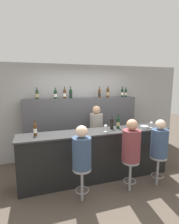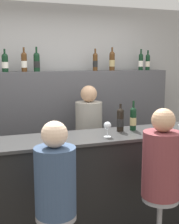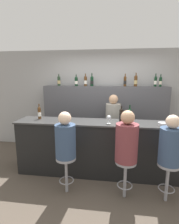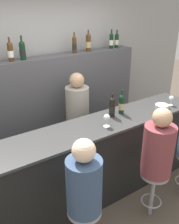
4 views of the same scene
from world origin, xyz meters
name	(u,v)px [view 1 (image 1 of 4)]	position (x,y,z in m)	size (l,w,h in m)	color
ground_plane	(101,184)	(0.00, 0.00, 0.00)	(16.00, 16.00, 0.00)	#4C4238
wall_back	(80,111)	(0.00, 1.65, 1.30)	(6.40, 0.05, 2.60)	#9E9E9E
bar_counter	(97,155)	(0.00, 0.27, 0.54)	(3.30, 0.58, 1.08)	black
back_bar_cabinet	(83,128)	(0.00, 1.43, 0.85)	(3.10, 0.28, 1.69)	#4C4C51
wine_bottle_counter_0	(35,129)	(-1.26, 0.35, 1.20)	(0.07, 0.07, 0.31)	#4C2D14
wine_bottle_counter_1	(112,123)	(0.38, 0.35, 1.20)	(0.08, 0.08, 0.30)	black
wine_bottle_counter_2	(118,123)	(0.54, 0.35, 1.21)	(0.07, 0.07, 0.33)	black
wine_bottle_backbar_0	(37,94)	(-1.17, 1.43, 1.82)	(0.08, 0.08, 0.30)	#233823
wine_bottle_backbar_1	(55,94)	(-0.72, 1.43, 1.81)	(0.08, 0.08, 0.29)	black
wine_bottle_backbar_2	(65,94)	(-0.48, 1.43, 1.82)	(0.08, 0.08, 0.31)	#4C2D14
wine_bottle_backbar_3	(71,94)	(-0.32, 1.43, 1.82)	(0.08, 0.08, 0.32)	black
wine_bottle_backbar_4	(99,93)	(0.49, 1.43, 1.82)	(0.07, 0.07, 0.30)	#4C2D14
wine_bottle_backbar_5	(108,93)	(0.75, 1.43, 1.83)	(0.08, 0.08, 0.32)	#4C2D14
wine_bottle_backbar_6	(122,93)	(1.21, 1.43, 1.82)	(0.07, 0.07, 0.31)	black
wine_bottle_backbar_7	(126,93)	(1.32, 1.43, 1.81)	(0.07, 0.07, 0.29)	black
wine_glass_0	(106,127)	(0.15, 0.16, 1.19)	(0.08, 0.08, 0.16)	silver
wine_glass_1	(151,123)	(1.30, 0.16, 1.18)	(0.07, 0.07, 0.14)	silver
metal_bowl	(144,127)	(1.11, 0.16, 1.10)	(0.18, 0.18, 0.05)	#B7B7BC
bar_stool_left	(82,176)	(-0.52, -0.38, 0.48)	(0.33, 0.33, 0.63)	gray
guest_seated_left	(82,150)	(-0.52, -0.38, 0.96)	(0.33, 0.33, 0.76)	#334766
bar_stool_middle	(130,168)	(0.45, -0.38, 0.48)	(0.33, 0.33, 0.63)	gray
guest_seated_middle	(131,143)	(0.45, -0.38, 0.97)	(0.34, 0.34, 0.81)	brown
bar_stool_right	(158,163)	(1.09, -0.38, 0.48)	(0.33, 0.33, 0.63)	gray
guest_seated_right	(159,141)	(1.09, -0.38, 0.95)	(0.33, 0.33, 0.76)	#334766
bartender	(96,137)	(0.23, 0.94, 0.71)	(0.33, 0.33, 1.53)	gray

